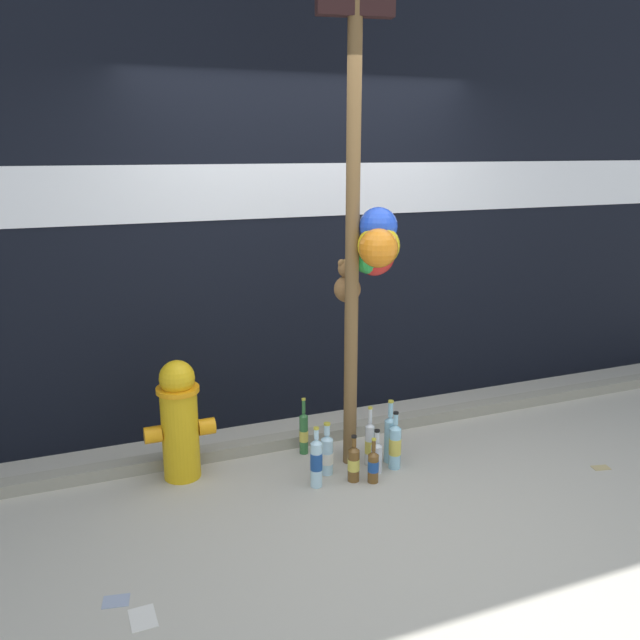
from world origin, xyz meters
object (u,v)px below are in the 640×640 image
memorial_post (367,220)px  bottle_3 (390,437)px  fire_hydrant (179,419)px  bottle_2 (377,456)px  bottle_6 (304,432)px  bottle_0 (350,437)px  bottle_5 (316,461)px  bottle_8 (370,443)px  bottle_9 (354,463)px  bottle_7 (373,466)px  bottle_4 (395,445)px  bottle_1 (327,454)px

memorial_post → bottle_3: bearing=-26.6°
memorial_post → fire_hydrant: memorial_post is taller
bottle_2 → bottle_6: size_ratio=0.74×
bottle_0 → bottle_5: size_ratio=0.78×
memorial_post → bottle_0: 1.46m
bottle_8 → bottle_9: (-0.19, -0.16, -0.03)m
bottle_0 → bottle_3: bottle_3 is taller
bottle_2 → bottle_6: 0.54m
bottle_5 → memorial_post: bearing=26.5°
bottle_8 → bottle_9: bearing=-139.3°
fire_hydrant → bottle_8: (1.16, -0.28, -0.23)m
fire_hydrant → bottle_5: bearing=-29.6°
bottle_6 → bottle_7: size_ratio=1.35×
bottle_2 → bottle_7: bearing=-125.4°
bottle_6 → bottle_9: bearing=-71.1°
bottle_0 → bottle_3: 0.28m
fire_hydrant → bottle_5: 0.88m
memorial_post → bottle_8: bearing=-76.3°
bottle_0 → bottle_9: same height
memorial_post → bottle_4: bearing=-49.4°
bottle_4 → bottle_3: bearing=83.6°
memorial_post → fire_hydrant: (-1.15, 0.22, -1.20)m
fire_hydrant → bottle_9: fire_hydrant is taller
bottle_1 → bottle_3: 0.45m
bottle_5 → bottle_9: (0.24, -0.02, -0.04)m
fire_hydrant → bottle_3: (1.30, -0.29, -0.21)m
fire_hydrant → bottle_8: fire_hydrant is taller
bottle_3 → bottle_5: bottle_3 is taller
memorial_post → bottle_7: size_ratio=10.47×
bottle_1 → bottle_9: bottle_1 is taller
bottle_1 → bottle_3: bearing=0.3°
bottle_1 → bottle_7: (0.23, -0.20, -0.03)m
bottle_7 → bottle_8: size_ratio=0.73×
bottle_6 → bottle_7: 0.59m
bottle_3 → bottle_6: 0.58m
fire_hydrant → bottle_0: 1.14m
bottle_1 → bottle_2: size_ratio=1.18×
bottle_0 → bottle_3: bearing=-42.4°
bottle_0 → bottle_7: bottle_0 is taller
bottle_8 → bottle_9: size_ratio=1.32×
fire_hydrant → memorial_post: bearing=-10.7°
fire_hydrant → bottle_1: bearing=-19.1°
memorial_post → bottle_8: (0.02, -0.07, -1.43)m
bottle_5 → bottle_0: bearing=40.6°
bottle_4 → bottle_9: bearing=-170.1°
bottle_4 → bottle_8: bearing=141.1°
bottle_1 → bottle_8: 0.31m
bottle_0 → bottle_5: bearing=-139.4°
bottle_2 → bottle_9: (-0.18, -0.04, 0.00)m
bottle_5 → bottle_2: bearing=3.1°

